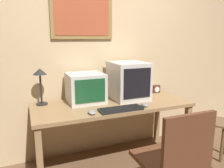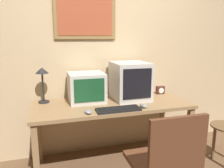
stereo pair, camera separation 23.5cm
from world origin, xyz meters
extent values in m
cube|color=#D1B284|center=(0.00, 1.18, 1.30)|extent=(8.00, 0.05, 2.60)
cube|color=olive|center=(-0.21, 1.14, 1.73)|extent=(0.73, 0.02, 0.57)
cube|color=#AD4C2D|center=(-0.21, 1.13, 1.73)|extent=(0.64, 0.01, 0.49)
cube|color=#99754C|center=(0.00, 0.75, 0.72)|extent=(1.72, 0.70, 0.04)
cube|color=#99754C|center=(-0.81, 0.45, 0.35)|extent=(0.06, 0.06, 0.71)
cube|color=#99754C|center=(0.81, 0.45, 0.35)|extent=(0.06, 0.06, 0.71)
cube|color=#99754C|center=(-0.81, 1.05, 0.35)|extent=(0.06, 0.06, 0.71)
cube|color=#99754C|center=(0.81, 1.05, 0.35)|extent=(0.06, 0.06, 0.71)
cube|color=beige|center=(-0.26, 0.91, 0.91)|extent=(0.39, 0.37, 0.33)
cube|color=#194C28|center=(-0.26, 0.72, 0.91)|extent=(0.32, 0.01, 0.25)
cube|color=beige|center=(0.25, 0.87, 0.96)|extent=(0.40, 0.44, 0.43)
cube|color=black|center=(0.25, 0.64, 0.97)|extent=(0.33, 0.01, 0.33)
cube|color=black|center=(-0.01, 0.49, 0.75)|extent=(0.45, 0.16, 0.02)
cube|color=black|center=(-0.01, 0.49, 0.77)|extent=(0.41, 0.13, 0.00)
ellipsoid|color=gray|center=(0.27, 0.50, 0.76)|extent=(0.06, 0.10, 0.04)
ellipsoid|color=gray|center=(-0.31, 0.49, 0.76)|extent=(0.07, 0.11, 0.03)
cube|color=#4C231E|center=(0.72, 0.97, 0.79)|extent=(0.10, 0.06, 0.10)
cylinder|color=white|center=(0.72, 0.94, 0.79)|extent=(0.07, 0.00, 0.07)
cylinder|color=black|center=(-0.73, 0.99, 0.75)|extent=(0.12, 0.12, 0.02)
cylinder|color=black|center=(-0.73, 0.99, 0.92)|extent=(0.02, 0.02, 0.32)
cone|color=black|center=(-0.73, 0.99, 1.11)|extent=(0.14, 0.14, 0.06)
cube|color=brown|center=(0.18, -0.06, 0.45)|extent=(0.48, 0.48, 0.04)
cube|color=brown|center=(0.18, -0.28, 0.70)|extent=(0.45, 0.04, 0.46)
cylinder|color=brown|center=(1.28, 0.40, 0.45)|extent=(0.36, 0.36, 0.02)
cylinder|color=brown|center=(1.22, 0.51, 0.22)|extent=(0.04, 0.04, 0.44)
cylinder|color=brown|center=(1.22, 0.29, 0.22)|extent=(0.04, 0.04, 0.44)
camera|label=1|loc=(-0.88, -1.41, 1.45)|focal=35.00mm
camera|label=2|loc=(-0.65, -1.49, 1.45)|focal=35.00mm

